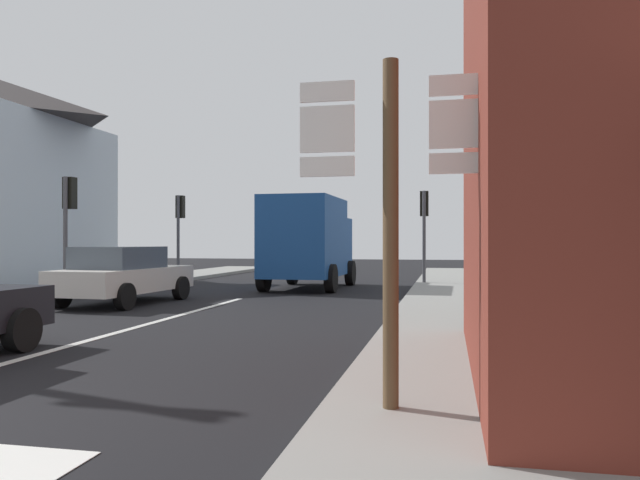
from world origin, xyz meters
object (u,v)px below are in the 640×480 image
(traffic_light_near_left, at_px, (69,208))
(traffic_light_far_left, at_px, (180,218))
(delivery_truck, at_px, (308,240))
(route_sign_post, at_px, (391,206))
(sedan_far, at_px, (123,274))
(traffic_light_far_right, at_px, (424,216))

(traffic_light_near_left, distance_m, traffic_light_far_left, 7.27)
(delivery_truck, xyz_separation_m, route_sign_post, (4.13, -14.66, 0.26))
(sedan_far, xyz_separation_m, route_sign_post, (7.66, -8.82, 1.15))
(route_sign_post, distance_m, traffic_light_near_left, 14.12)
(delivery_truck, relative_size, traffic_light_far_left, 1.46)
(sedan_far, bearing_deg, delivery_truck, 58.91)
(route_sign_post, relative_size, traffic_light_far_right, 0.94)
(route_sign_post, bearing_deg, traffic_light_far_left, 120.18)
(sedan_far, bearing_deg, traffic_light_far_left, 105.66)
(sedan_far, relative_size, route_sign_post, 1.34)
(traffic_light_far_left, bearing_deg, traffic_light_far_right, -2.44)
(route_sign_post, bearing_deg, traffic_light_near_left, 135.18)
(route_sign_post, distance_m, traffic_light_far_right, 16.82)
(traffic_light_far_left, bearing_deg, traffic_light_near_left, -90.00)
(traffic_light_far_left, bearing_deg, route_sign_post, -59.82)
(traffic_light_near_left, xyz_separation_m, traffic_light_far_left, (-0.00, 7.27, 0.01))
(route_sign_post, xyz_separation_m, traffic_light_far_right, (-0.33, 16.80, 0.62))
(route_sign_post, bearing_deg, sedan_far, 130.97)
(delivery_truck, height_order, traffic_light_far_left, traffic_light_far_left)
(route_sign_post, xyz_separation_m, traffic_light_far_left, (-10.01, 17.21, 0.64))
(sedan_far, xyz_separation_m, traffic_light_far_right, (7.32, 7.99, 1.77))
(traffic_light_near_left, relative_size, traffic_light_far_left, 1.00)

